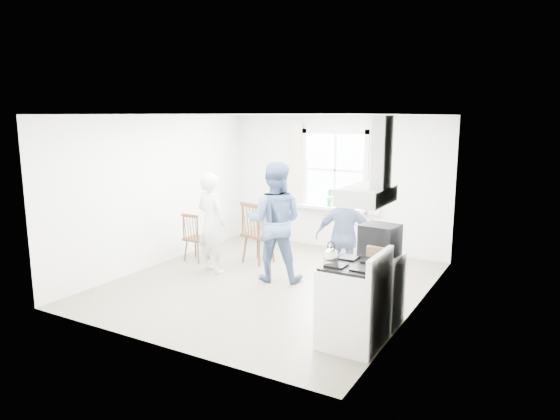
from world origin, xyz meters
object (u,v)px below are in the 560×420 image
at_px(person_mid, 275,222).
at_px(person_right, 345,237).
at_px(low_cabinet, 380,289).
at_px(windsor_chair_b, 254,226).
at_px(gas_stove, 354,303).
at_px(person_left, 212,223).
at_px(stereo_stack, 380,240).
at_px(windsor_chair_a, 193,232).

distance_m(person_mid, person_right, 1.12).
distance_m(low_cabinet, person_mid, 2.24).
bearing_deg(person_right, windsor_chair_b, -27.96).
xyz_separation_m(gas_stove, person_left, (-3.06, 1.38, 0.35)).
height_order(windsor_chair_b, person_right, person_right).
bearing_deg(stereo_stack, windsor_chair_a, 165.02).
distance_m(gas_stove, low_cabinet, 0.70).
xyz_separation_m(person_left, person_mid, (1.12, 0.16, 0.11)).
distance_m(gas_stove, stereo_stack, 0.90).
xyz_separation_m(low_cabinet, windsor_chair_b, (-2.77, 1.41, 0.23)).
height_order(windsor_chair_b, person_mid, person_mid).
xyz_separation_m(windsor_chair_a, windsor_chair_b, (1.01, 0.43, 0.13)).
height_order(windsor_chair_a, person_mid, person_mid).
bearing_deg(person_mid, windsor_chair_a, -23.84).
relative_size(stereo_stack, person_right, 0.31).
height_order(windsor_chair_b, person_left, person_left).
distance_m(windsor_chair_a, person_left, 0.78).
bearing_deg(person_left, gas_stove, 167.04).
height_order(low_cabinet, windsor_chair_b, windsor_chair_b).
relative_size(stereo_stack, windsor_chair_b, 0.42).
relative_size(stereo_stack, person_mid, 0.25).
relative_size(stereo_stack, person_left, 0.28).
distance_m(windsor_chair_b, person_left, 0.83).
xyz_separation_m(windsor_chair_b, person_left, (-0.36, -0.73, 0.16)).
relative_size(person_left, person_mid, 0.89).
relative_size(low_cabinet, windsor_chair_b, 0.81).
distance_m(low_cabinet, windsor_chair_b, 3.12).
height_order(person_left, person_mid, person_mid).
xyz_separation_m(stereo_stack, person_left, (-3.12, 0.71, -0.25)).
height_order(gas_stove, stereo_stack, stereo_stack).
relative_size(low_cabinet, stereo_stack, 1.91).
height_order(stereo_stack, windsor_chair_b, stereo_stack).
height_order(windsor_chair_a, windsor_chair_b, windsor_chair_b).
relative_size(gas_stove, person_left, 0.67).
height_order(stereo_stack, person_mid, person_mid).
relative_size(windsor_chair_b, person_right, 0.72).
xyz_separation_m(windsor_chair_a, person_left, (0.66, -0.30, 0.30)).
relative_size(windsor_chair_a, person_left, 0.53).
distance_m(windsor_chair_a, windsor_chair_b, 1.11).
height_order(low_cabinet, person_left, person_left).
height_order(low_cabinet, windsor_chair_a, low_cabinet).
bearing_deg(windsor_chair_b, person_left, -115.96).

